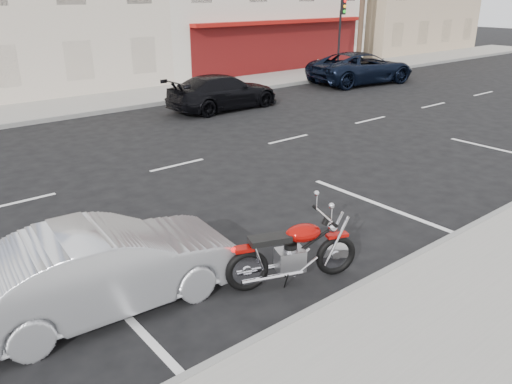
# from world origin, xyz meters

# --- Properties ---
(ground) EXTENTS (120.00, 120.00, 0.00)m
(ground) POSITION_xyz_m (0.00, 0.00, 0.00)
(ground) COLOR black
(ground) RESTS_ON ground
(curb_near) EXTENTS (80.00, 0.12, 0.16)m
(curb_near) POSITION_xyz_m (-5.00, -7.00, 0.08)
(curb_near) COLOR gray
(curb_near) RESTS_ON ground
(traffic_light) EXTENTS (0.26, 0.30, 3.80)m
(traffic_light) POSITION_xyz_m (13.50, 8.33, 2.56)
(traffic_light) COLOR black
(traffic_light) RESTS_ON sidewalk_far
(fire_hydrant) EXTENTS (0.20, 0.20, 0.72)m
(fire_hydrant) POSITION_xyz_m (12.00, 8.50, 0.53)
(fire_hydrant) COLOR beige
(fire_hydrant) RESTS_ON sidewalk_far
(motorcycle) EXTENTS (2.08, 1.00, 1.09)m
(motorcycle) POSITION_xyz_m (-2.84, -6.40, 0.50)
(motorcycle) COLOR black
(motorcycle) RESTS_ON ground
(sedan_silver) EXTENTS (3.98, 1.67, 1.28)m
(sedan_silver) POSITION_xyz_m (-6.06, -4.93, 0.64)
(sedan_silver) COLOR #B3B6BB
(sedan_silver) RESTS_ON ground
(suv_far) EXTENTS (5.86, 3.31, 1.55)m
(suv_far) POSITION_xyz_m (11.82, 5.32, 0.77)
(suv_far) COLOR black
(suv_far) RESTS_ON ground
(car_far) EXTENTS (4.65, 1.96, 1.34)m
(car_far) POSITION_xyz_m (2.98, 4.82, 0.67)
(car_far) COLOR black
(car_far) RESTS_ON ground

